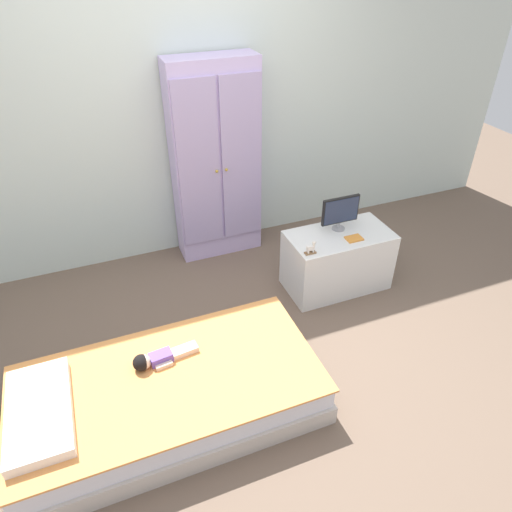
{
  "coord_description": "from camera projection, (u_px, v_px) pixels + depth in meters",
  "views": [
    {
      "loc": [
        -0.77,
        -2.0,
        2.36
      ],
      "look_at": [
        0.17,
        0.36,
        0.59
      ],
      "focal_mm": 32.55,
      "sensor_mm": 36.0,
      "label": 1
    }
  ],
  "objects": [
    {
      "name": "tv_monitor",
      "position": [
        340.0,
        211.0,
        3.49
      ],
      "size": [
        0.3,
        0.1,
        0.27
      ],
      "color": "#99999E",
      "rests_on": "tv_stand"
    },
    {
      "name": "tv_stand",
      "position": [
        337.0,
        260.0,
        3.65
      ],
      "size": [
        0.8,
        0.43,
        0.48
      ],
      "primitive_type": "cube",
      "color": "silver",
      "rests_on": "ground_plane"
    },
    {
      "name": "wardrobe",
      "position": [
        216.0,
        163.0,
        3.77
      ],
      "size": [
        0.7,
        0.3,
        1.65
      ],
      "color": "silver",
      "rests_on": "ground_plane"
    },
    {
      "name": "pillow",
      "position": [
        39.0,
        412.0,
        2.41
      ],
      "size": [
        0.32,
        0.63,
        0.07
      ],
      "primitive_type": "cube",
      "color": "white",
      "rests_on": "bed"
    },
    {
      "name": "doll",
      "position": [
        154.0,
        359.0,
        2.69
      ],
      "size": [
        0.39,
        0.14,
        0.1
      ],
      "color": "#6B4CB2",
      "rests_on": "bed"
    },
    {
      "name": "book_orange",
      "position": [
        354.0,
        238.0,
        3.46
      ],
      "size": [
        0.12,
        0.09,
        0.01
      ],
      "primitive_type": "cube",
      "color": "orange",
      "rests_on": "tv_stand"
    },
    {
      "name": "ground_plane",
      "position": [
        253.0,
        362.0,
        3.12
      ],
      "size": [
        10.0,
        10.0,
        0.02
      ],
      "primitive_type": "cube",
      "color": "brown"
    },
    {
      "name": "back_wall",
      "position": [
        177.0,
        94.0,
        3.54
      ],
      "size": [
        6.4,
        0.05,
        2.7
      ],
      "primitive_type": "cube",
      "color": "silver",
      "rests_on": "ground_plane"
    },
    {
      "name": "bed",
      "position": [
        170.0,
        395.0,
        2.71
      ],
      "size": [
        1.74,
        0.88,
        0.29
      ],
      "color": "beige",
      "rests_on": "ground_plane"
    },
    {
      "name": "rocking_horse_toy",
      "position": [
        311.0,
        248.0,
        3.28
      ],
      "size": [
        0.08,
        0.04,
        0.1
      ],
      "color": "#8E6642",
      "rests_on": "tv_stand"
    }
  ]
}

